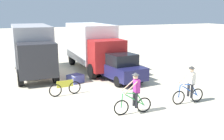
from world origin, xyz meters
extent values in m
plane|color=beige|center=(0.00, 0.00, 0.00)|extent=(120.00, 120.00, 0.00)
cube|color=#9E9EA3|center=(-3.29, 9.21, 2.00)|extent=(2.49, 5.24, 2.70)
cube|color=#2D2D33|center=(-3.35, 5.81, 1.50)|extent=(2.23, 1.54, 2.00)
cube|color=black|center=(-3.36, 5.11, 1.85)|extent=(2.03, 0.11, 0.80)
cylinder|color=black|center=(-2.33, 5.89, 0.50)|extent=(0.34, 1.01, 1.00)
cylinder|color=black|center=(-4.37, 5.92, 0.50)|extent=(0.34, 1.01, 1.00)
cylinder|color=black|center=(-2.24, 10.88, 0.50)|extent=(0.34, 1.01, 1.00)
cylinder|color=black|center=(-4.28, 10.91, 0.50)|extent=(0.34, 1.01, 1.00)
cube|color=white|center=(1.00, 9.15, 2.00)|extent=(2.46, 5.23, 2.70)
cube|color=#B21E1E|center=(1.04, 5.75, 1.50)|extent=(2.22, 1.53, 2.00)
cube|color=black|center=(1.05, 5.05, 1.85)|extent=(2.02, 0.10, 0.80)
cylinder|color=black|center=(2.06, 5.86, 0.50)|extent=(0.33, 1.00, 1.00)
cylinder|color=black|center=(0.02, 5.83, 0.50)|extent=(0.33, 1.00, 1.00)
cylinder|color=black|center=(2.00, 10.85, 0.50)|extent=(0.33, 1.00, 1.00)
cylinder|color=black|center=(-0.04, 10.82, 0.50)|extent=(0.33, 1.00, 1.00)
cube|color=#1E1E4C|center=(1.43, 4.92, 0.70)|extent=(2.29, 4.39, 0.76)
cube|color=black|center=(1.45, 4.77, 1.42)|extent=(1.86, 2.29, 0.68)
cylinder|color=black|center=(0.48, 6.11, 0.32)|extent=(0.30, 0.66, 0.64)
cylinder|color=black|center=(2.03, 6.31, 0.32)|extent=(0.30, 0.66, 0.64)
cylinder|color=black|center=(0.82, 3.53, 0.32)|extent=(0.30, 0.66, 0.64)
cylinder|color=black|center=(2.37, 3.73, 0.32)|extent=(0.30, 0.66, 0.64)
torus|color=black|center=(-0.77, -0.36, 0.34)|extent=(0.68, 0.11, 0.68)
cylinder|color=silver|center=(-0.77, -0.36, 0.34)|extent=(0.09, 0.09, 0.08)
torus|color=black|center=(0.28, -0.44, 0.34)|extent=(0.68, 0.11, 0.68)
cylinder|color=silver|center=(0.28, -0.44, 0.34)|extent=(0.09, 0.09, 0.08)
cylinder|color=green|center=(-0.22, -0.40, 0.66)|extent=(1.03, 0.13, 0.68)
cylinder|color=green|center=(-0.39, -0.39, 0.94)|extent=(0.66, 0.10, 0.13)
cylinder|color=green|center=(0.11, -0.43, 0.62)|extent=(0.39, 0.08, 0.59)
cylinder|color=green|center=(-0.74, -0.36, 0.66)|extent=(0.10, 0.06, 0.64)
cylinder|color=silver|center=(-0.72, -0.37, 0.98)|extent=(0.08, 0.52, 0.04)
cube|color=black|center=(-0.06, -0.42, 0.93)|extent=(0.25, 0.14, 0.06)
cube|color=#AD2D8C|center=(-0.08, -0.41, 1.24)|extent=(0.22, 0.33, 0.56)
sphere|color=tan|center=(-0.14, -0.41, 1.64)|extent=(0.22, 0.22, 0.22)
cone|color=#333333|center=(-0.14, -0.41, 1.77)|extent=(0.32, 0.32, 0.10)
cylinder|color=#26262B|center=(-0.15, -0.54, 0.63)|extent=(0.12, 0.12, 0.66)
cylinder|color=#26262B|center=(-0.13, -0.28, 0.63)|extent=(0.12, 0.12, 0.66)
cylinder|color=tan|center=(-0.43, -0.57, 1.23)|extent=(0.63, 0.06, 0.53)
cylinder|color=tan|center=(-0.41, -0.21, 1.23)|extent=(0.63, 0.14, 0.53)
torus|color=black|center=(2.27, -0.24, 0.34)|extent=(0.68, 0.09, 0.68)
cylinder|color=silver|center=(2.27, -0.24, 0.34)|extent=(0.08, 0.08, 0.08)
torus|color=black|center=(3.32, -0.29, 0.34)|extent=(0.68, 0.09, 0.68)
cylinder|color=silver|center=(3.32, -0.29, 0.34)|extent=(0.08, 0.08, 0.08)
cylinder|color=blue|center=(2.82, -0.27, 0.66)|extent=(1.03, 0.10, 0.68)
cylinder|color=blue|center=(2.64, -0.26, 0.94)|extent=(0.66, 0.08, 0.13)
cylinder|color=blue|center=(3.14, -0.28, 0.62)|extent=(0.39, 0.07, 0.59)
cylinder|color=blue|center=(2.29, -0.24, 0.66)|extent=(0.10, 0.05, 0.64)
cylinder|color=silver|center=(2.32, -0.25, 0.98)|extent=(0.06, 0.52, 0.04)
cube|color=black|center=(2.97, -0.28, 0.93)|extent=(0.25, 0.13, 0.06)
cube|color=silver|center=(2.95, -0.27, 1.24)|extent=(0.21, 0.33, 0.56)
sphere|color=beige|center=(2.89, -0.27, 1.64)|extent=(0.22, 0.22, 0.22)
cone|color=#333333|center=(2.89, -0.27, 1.77)|extent=(0.32, 0.32, 0.10)
cylinder|color=#26262B|center=(2.89, -0.40, 0.63)|extent=(0.12, 0.12, 0.66)
cylinder|color=#26262B|center=(2.90, -0.14, 0.63)|extent=(0.12, 0.12, 0.66)
cylinder|color=beige|center=(2.61, -0.44, 1.23)|extent=(0.63, 0.06, 0.53)
cylinder|color=beige|center=(2.62, -0.08, 1.23)|extent=(0.63, 0.12, 0.53)
torus|color=black|center=(-1.82, 3.27, 0.34)|extent=(0.68, 0.13, 0.68)
torus|color=black|center=(-2.87, 3.16, 0.34)|extent=(0.68, 0.13, 0.68)
cube|color=gold|center=(-2.35, 3.22, 0.62)|extent=(0.89, 0.13, 0.36)
cylinder|color=silver|center=(-1.87, 3.27, 0.95)|extent=(0.09, 0.50, 0.04)
cube|color=#4C5199|center=(-1.21, 5.40, 0.25)|extent=(1.09, 1.02, 0.50)
camera|label=1|loc=(-5.16, -9.74, 4.36)|focal=41.70mm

